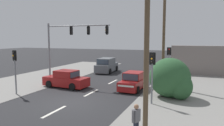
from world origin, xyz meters
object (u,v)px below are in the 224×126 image
(hatchback_kerbside_parked, at_px, (133,82))
(traffic_signal_mast, at_px, (69,40))
(utility_pole_foreground_right, at_px, (144,26))
(pedestal_signal_far_median, at_px, (169,58))
(sedan_oncoming_near, at_px, (66,80))
(utility_pole_midground_right, at_px, (164,28))
(pedestrian_at_kerb, at_px, (136,120))
(pedestal_signal_left_kerb, at_px, (15,65))
(pedestal_signal_right_kerb, at_px, (152,69))
(suv_receding_far, at_px, (107,66))

(hatchback_kerbside_parked, bearing_deg, traffic_signal_mast, 178.23)
(utility_pole_foreground_right, height_order, traffic_signal_mast, utility_pole_foreground_right)
(pedestal_signal_far_median, bearing_deg, hatchback_kerbside_parked, -114.75)
(utility_pole_foreground_right, height_order, sedan_oncoming_near, utility_pole_foreground_right)
(utility_pole_midground_right, distance_m, traffic_signal_mast, 9.20)
(hatchback_kerbside_parked, bearing_deg, utility_pole_midground_right, 44.60)
(utility_pole_foreground_right, xyz_separation_m, pedestrian_at_kerb, (0.05, -1.45, -4.19))
(pedestrian_at_kerb, bearing_deg, utility_pole_midground_right, 92.68)
(utility_pole_midground_right, xyz_separation_m, pedestal_signal_left_kerb, (-10.56, -7.31, -2.99))
(utility_pole_midground_right, xyz_separation_m, pedestrian_at_kerb, (0.54, -11.49, -4.48))
(pedestal_signal_right_kerb, distance_m, pedestal_signal_left_kerb, 10.78)
(suv_receding_far, relative_size, sedan_oncoming_near, 1.06)
(pedestrian_at_kerb, bearing_deg, traffic_signal_mast, 134.97)
(utility_pole_foreground_right, bearing_deg, utility_pole_midground_right, 92.78)
(pedestal_signal_right_kerb, bearing_deg, pedestrian_at_kerb, -85.83)
(traffic_signal_mast, bearing_deg, utility_pole_midground_right, 12.77)
(sedan_oncoming_near, bearing_deg, utility_pole_foreground_right, -36.45)
(pedestal_signal_left_kerb, xyz_separation_m, suv_receding_far, (2.32, 13.32, -1.53))
(pedestal_signal_left_kerb, relative_size, hatchback_kerbside_parked, 0.97)
(hatchback_kerbside_parked, xyz_separation_m, pedestrian_at_kerb, (2.80, -9.26, 0.22))
(suv_receding_far, bearing_deg, utility_pole_midground_right, -36.13)
(traffic_signal_mast, bearing_deg, pedestal_signal_right_kerb, -23.37)
(pedestal_signal_right_kerb, xyz_separation_m, sedan_oncoming_near, (-8.41, 2.37, -1.71))
(suv_receding_far, xyz_separation_m, pedestrian_at_kerb, (8.78, -17.50, 0.04))
(utility_pole_foreground_right, xyz_separation_m, pedestal_signal_right_kerb, (-0.35, 4.11, -2.70))
(suv_receding_far, height_order, hatchback_kerbside_parked, suv_receding_far)
(traffic_signal_mast, bearing_deg, hatchback_kerbside_parked, -1.77)
(utility_pole_foreground_right, relative_size, pedestal_signal_far_median, 2.67)
(pedestrian_at_kerb, bearing_deg, sedan_oncoming_near, 138.05)
(sedan_oncoming_near, height_order, hatchback_kerbside_parked, sedan_oncoming_near)
(pedestal_signal_far_median, distance_m, pedestrian_at_kerb, 14.59)
(utility_pole_foreground_right, bearing_deg, pedestrian_at_kerb, -88.00)
(traffic_signal_mast, height_order, sedan_oncoming_near, traffic_signal_mast)
(pedestal_signal_left_kerb, bearing_deg, pedestrian_at_kerb, -20.63)
(pedestal_signal_far_median, relative_size, suv_receding_far, 0.77)
(pedestal_signal_far_median, xyz_separation_m, hatchback_kerbside_parked, (-2.42, -5.24, -1.71))
(pedestal_signal_far_median, xyz_separation_m, sedan_oncoming_near, (-8.44, -6.58, -1.71))
(pedestal_signal_left_kerb, distance_m, hatchback_kerbside_parked, 9.88)
(traffic_signal_mast, height_order, pedestal_signal_left_kerb, traffic_signal_mast)
(pedestal_signal_far_median, bearing_deg, pedestrian_at_kerb, -88.50)
(utility_pole_foreground_right, distance_m, sedan_oncoming_near, 11.76)
(pedestal_signal_right_kerb, bearing_deg, hatchback_kerbside_parked, 122.84)
(pedestrian_at_kerb, bearing_deg, pedestal_signal_left_kerb, 159.37)
(traffic_signal_mast, bearing_deg, pedestal_signal_left_kerb, -107.28)
(suv_receding_far, bearing_deg, pedestrian_at_kerb, -63.37)
(pedestal_signal_right_kerb, bearing_deg, sedan_oncoming_near, 164.27)
(traffic_signal_mast, xyz_separation_m, pedestrian_at_kerb, (9.46, -9.47, -3.43))
(traffic_signal_mast, relative_size, pedestal_signal_left_kerb, 1.94)
(hatchback_kerbside_parked, bearing_deg, pedestal_signal_left_kerb, -148.53)
(utility_pole_foreground_right, height_order, pedestal_signal_far_median, utility_pole_foreground_right)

